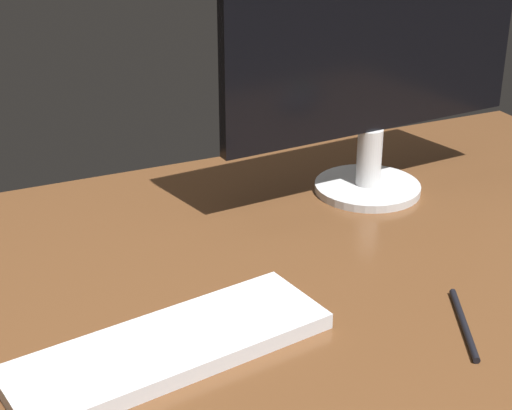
{
  "coord_description": "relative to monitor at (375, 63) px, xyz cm",
  "views": [
    {
      "loc": [
        -43.88,
        -86.44,
        56.66
      ],
      "look_at": [
        -0.79,
        8.75,
        8.0
      ],
      "focal_mm": 57.93,
      "sensor_mm": 36.0,
      "label": 1
    }
  ],
  "objects": [
    {
      "name": "monitor",
      "position": [
        0.0,
        0.0,
        0.0
      ],
      "size": [
        52.19,
        17.15,
        38.82
      ],
      "rotation": [
        0.0,
        0.0,
        0.08
      ],
      "color": "silver",
      "rests_on": "desk"
    },
    {
      "name": "keyboard",
      "position": [
        -44.09,
        -29.86,
        -20.38
      ],
      "size": [
        38.66,
        18.19,
        1.96
      ],
      "primitive_type": "cube",
      "rotation": [
        0.0,
        0.0,
        0.17
      ],
      "color": "silver",
      "rests_on": "desk"
    },
    {
      "name": "pen",
      "position": [
        -10.37,
        -38.99,
        -20.95
      ],
      "size": [
        7.35,
        13.69,
        0.84
      ],
      "primitive_type": "cylinder",
      "rotation": [
        0.0,
        1.57,
        1.11
      ],
      "color": "black",
      "rests_on": "desk"
    },
    {
      "name": "desk",
      "position": [
        -23.25,
        -17.92,
        -22.37
      ],
      "size": [
        140.0,
        84.0,
        2.0
      ],
      "primitive_type": "cube",
      "color": "brown",
      "rests_on": "ground"
    }
  ]
}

